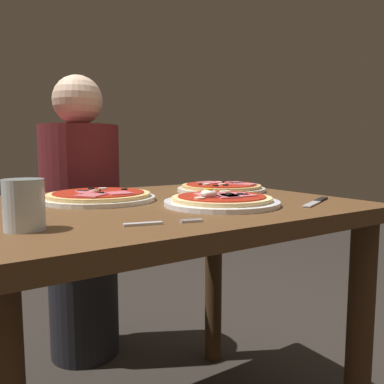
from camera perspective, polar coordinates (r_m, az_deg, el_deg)
dining_table at (r=1.09m, az=-5.02°, el=-8.36°), size 1.00×0.79×0.74m
pizza_foreground at (r=1.00m, az=4.34°, el=-1.24°), size 0.30×0.30×0.05m
pizza_across_left at (r=1.32m, az=4.30°, el=0.64°), size 0.30×0.30×0.03m
pizza_across_right at (r=1.11m, az=-13.41°, el=-0.65°), size 0.31×0.31×0.03m
water_glass_near at (r=0.76m, az=-23.32°, el=-2.15°), size 0.07×0.07×0.09m
fork at (r=0.76m, az=-5.05°, el=-4.53°), size 0.16×0.05×0.00m
knife at (r=1.11m, az=17.85°, el=-1.28°), size 0.18×0.10×0.01m
salt_shaker at (r=1.04m, az=-23.83°, el=-0.35°), size 0.03×0.03×0.07m
diner_person at (r=1.71m, az=-15.87°, el=-4.79°), size 0.32×0.32×1.18m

